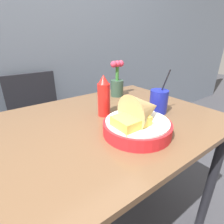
# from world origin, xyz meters

# --- Properties ---
(wall_window) EXTENTS (7.00, 0.06, 2.60)m
(wall_window) POSITION_xyz_m (0.00, 1.01, 1.30)
(wall_window) COLOR slate
(wall_window) RESTS_ON ground_plane
(dining_table) EXTENTS (1.17, 0.82, 0.78)m
(dining_table) POSITION_xyz_m (0.00, 0.00, 0.67)
(dining_table) COLOR brown
(dining_table) RESTS_ON ground_plane
(chair_far_window) EXTENTS (0.40, 0.40, 0.88)m
(chair_far_window) POSITION_xyz_m (-0.10, 0.81, 0.52)
(chair_far_window) COLOR black
(chair_far_window) RESTS_ON ground_plane
(food_basket) EXTENTS (0.28, 0.28, 0.17)m
(food_basket) POSITION_xyz_m (0.08, -0.18, 0.84)
(food_basket) COLOR red
(food_basket) RESTS_ON dining_table
(ketchup_bottle) EXTENTS (0.06, 0.06, 0.20)m
(ketchup_bottle) POSITION_xyz_m (0.06, 0.05, 0.88)
(ketchup_bottle) COLOR red
(ketchup_bottle) RESTS_ON dining_table
(drink_cup) EXTENTS (0.09, 0.09, 0.23)m
(drink_cup) POSITION_xyz_m (0.31, -0.09, 0.83)
(drink_cup) COLOR #192399
(drink_cup) RESTS_ON dining_table
(flower_vase) EXTENTS (0.10, 0.08, 0.23)m
(flower_vase) POSITION_xyz_m (0.31, 0.26, 0.87)
(flower_vase) COLOR #2D4738
(flower_vase) RESTS_ON dining_table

